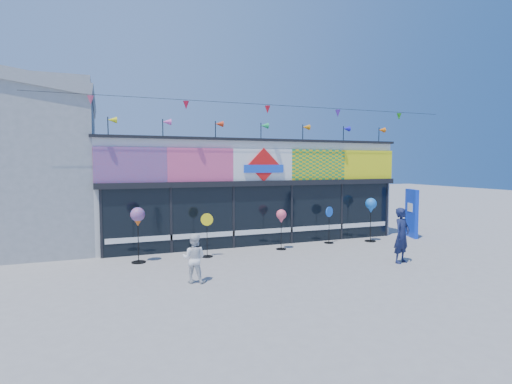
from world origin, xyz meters
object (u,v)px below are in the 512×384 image
spinner_1 (207,234)px  spinner_4 (371,207)px  blue_sign (412,213)px  child (194,258)px  adult_man (402,235)px  spinner_2 (281,217)px  spinner_3 (329,224)px  spinner_0 (138,218)px

spinner_1 → spinner_4: size_ratio=0.84×
blue_sign → child: size_ratio=1.59×
adult_man → child: 6.60m
spinner_2 → spinner_4: 4.01m
spinner_4 → child: bearing=-159.3°
spinner_1 → child: size_ratio=1.14×
blue_sign → child: (-10.12, -3.17, -0.39)m
spinner_3 → spinner_2: bearing=-170.7°
blue_sign → spinner_3: 4.02m
spinner_2 → spinner_4: size_ratio=0.84×
spinner_4 → adult_man: (-1.28, -3.26, -0.54)m
spinner_4 → blue_sign: bearing=5.0°
spinner_1 → spinner_2: 2.86m
spinner_3 → spinner_4: size_ratio=0.82×
child → adult_man: bearing=-155.8°
spinner_4 → adult_man: size_ratio=1.01×
spinner_1 → spinner_4: (6.83, 0.26, 0.63)m
spinner_4 → child: 8.44m
spinner_3 → child: spinner_3 is taller
child → spinner_0: bearing=-39.8°
spinner_0 → child: spinner_0 is taller
spinner_0 → spinner_4: spinner_0 is taller
adult_man → child: adult_man is taller
blue_sign → spinner_4: (-2.26, -0.20, 0.38)m
spinner_0 → spinner_3: 7.35m
spinner_0 → child: (1.19, -2.73, -0.77)m
spinner_1 → spinner_2: size_ratio=1.00×
blue_sign → child: blue_sign is taller
spinner_4 → spinner_3: bearing=170.4°
blue_sign → adult_man: blue_sign is taller
spinner_0 → spinner_3: size_ratio=1.21×
spinner_0 → spinner_4: size_ratio=1.00×
spinner_3 → adult_man: 3.58m
spinner_0 → spinner_3: (7.30, 0.54, -0.64)m
spinner_1 → adult_man: size_ratio=0.84×
spinner_0 → spinner_1: 2.31m
spinner_1 → spinner_3: (5.08, 0.56, -0.01)m
spinner_0 → spinner_3: bearing=4.2°
blue_sign → adult_man: (-3.53, -3.45, -0.16)m
spinner_4 → adult_man: spinner_4 is taller
spinner_3 → spinner_4: bearing=-9.6°
child → spinner_3: bearing=-125.2°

